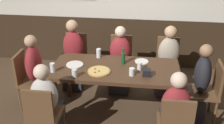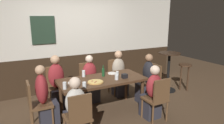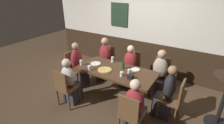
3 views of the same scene
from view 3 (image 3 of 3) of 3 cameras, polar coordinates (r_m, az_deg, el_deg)
ground_plane at (r=4.14m, az=1.29°, el=-11.83°), size 12.00×12.00×0.00m
wall_back at (r=4.96m, az=11.36°, el=10.74°), size 6.40×0.13×2.60m
dining_table at (r=3.78m, az=1.39°, el=-3.84°), size 1.77×0.82×0.74m
chair_head_east at (r=3.50m, az=20.38°, el=-11.35°), size 0.40×0.40×0.88m
chair_head_west at (r=4.58m, az=-12.78°, el=-1.36°), size 0.40×0.40×0.88m
chair_right_near at (r=2.98m, az=6.37°, el=-16.93°), size 0.40×0.40×0.88m
chair_right_far at (r=4.28m, az=16.16°, el=-3.71°), size 0.40×0.40×0.88m
chair_mid_far at (r=4.51m, az=6.72°, el=-1.31°), size 0.40×0.40×0.88m
chair_left_far at (r=4.85m, az=-1.58°, el=0.83°), size 0.40×0.40×0.88m
chair_left_near at (r=3.76m, az=-15.69°, el=-7.96°), size 0.40×0.40×0.88m
person_head_east at (r=3.53m, az=17.76°, el=-10.88°), size 0.37×0.34×1.15m
person_head_west at (r=4.48m, az=-11.27°, el=-1.94°), size 0.37×0.34×1.17m
person_right_near at (r=3.12m, az=7.72°, el=-15.69°), size 0.34×0.37×1.09m
person_right_far at (r=4.15m, az=15.48°, el=-4.81°), size 0.34×0.37×1.14m
person_mid_far at (r=4.39m, az=5.77°, el=-2.54°), size 0.34×0.37×1.11m
person_left_far at (r=4.73m, az=-2.65°, el=0.17°), size 0.34×0.37×1.18m
person_left_near at (r=3.87m, az=-13.86°, el=-7.39°), size 0.34×0.37×1.09m
pizza at (r=3.73m, az=-2.45°, el=-2.67°), size 0.31×0.31×0.03m
tumbler_short at (r=4.01m, az=-10.41°, el=-0.30°), size 0.07×0.07×0.13m
beer_glass_half at (r=3.75m, az=-7.68°, el=-2.15°), size 0.07×0.07×0.11m
pint_glass_amber at (r=3.48m, az=3.27°, el=-4.25°), size 0.07×0.07×0.10m
tumbler_water at (r=4.09m, az=0.18°, el=0.72°), size 0.07×0.07×0.14m
pint_glass_pale at (r=3.55m, az=5.78°, el=-3.52°), size 0.06×0.06×0.12m
beer_bottle_green at (r=3.78m, az=3.79°, el=-0.97°), size 0.06×0.06×0.24m
plate_white_large at (r=4.05m, az=-5.57°, el=-0.52°), size 0.24×0.24×0.01m
plate_white_small at (r=3.79m, az=7.93°, el=-2.55°), size 0.20×0.20×0.01m
condiment_caddy at (r=3.41m, az=6.24°, el=-4.99°), size 0.11×0.09×0.09m
side_bar_table at (r=3.70m, az=33.83°, el=-10.04°), size 0.56×0.56×1.05m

